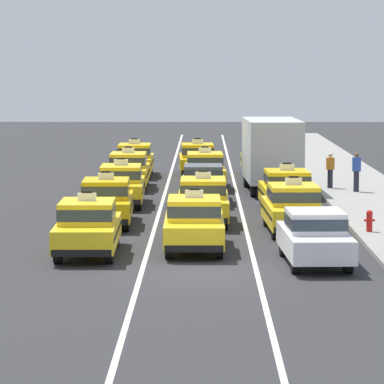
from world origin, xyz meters
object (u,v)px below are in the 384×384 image
taxi_left_second (106,201)px  taxi_center_fifth (197,159)px  taxi_center_second (203,200)px  sedan_center_third (203,183)px  sedan_right_nearest (315,236)px  pedestrian_trailing (356,172)px  taxi_left_third (121,184)px  taxi_right_second (293,207)px  box_truck_right_fourth (270,152)px  taxi_right_fifth (260,158)px  fire_hydrant (369,220)px  pedestrian_by_storefront (330,170)px  taxi_left_fourth (128,170)px  taxi_left_fifth (135,159)px  taxi_right_third (287,190)px  taxi_center_fourth (205,170)px  taxi_left_nearest (88,226)px  taxi_center_nearest (194,223)px

taxi_left_second → taxi_center_fifth: 18.01m
taxi_center_second → sedan_center_third: bearing=89.9°
sedan_right_nearest → pedestrian_trailing: size_ratio=2.54×
taxi_left_third → taxi_right_second: same height
taxi_right_second → taxi_left_second: bearing=165.0°
box_truck_right_fourth → taxi_right_fifth: (-0.10, 7.03, -0.90)m
taxi_left_third → fire_hydrant: bearing=-41.9°
pedestrian_trailing → taxi_center_second: bearing=-126.3°
taxi_center_fifth → pedestrian_trailing: bearing=-49.7°
taxi_left_third → sedan_center_third: (3.33, 0.99, -0.03)m
taxi_left_second → pedestrian_by_storefront: (9.18, 10.91, 0.07)m
taxi_center_second → fire_hydrant: 6.23m
taxi_left_fourth → taxi_right_second: bearing=-64.5°
taxi_center_second → sedan_center_third: (0.01, 6.23, -0.03)m
taxi_left_fifth → taxi_right_third: bearing=-64.5°
taxi_center_fourth → taxi_center_second: bearing=-90.4°
taxi_left_fifth → taxi_center_fourth: (3.57, -5.56, 0.00)m
taxi_center_fourth → taxi_right_third: bearing=-69.7°
taxi_left_second → sedan_right_nearest: 10.34m
taxi_left_third → taxi_center_fourth: 7.25m
taxi_right_third → taxi_left_nearest: bearing=-124.4°
sedan_right_nearest → fire_hydrant: size_ratio=5.99×
taxi_right_second → pedestrian_by_storefront: size_ratio=2.91×
pedestrian_by_storefront → pedestrian_trailing: (0.99, -1.44, 0.07)m
taxi_right_third → pedestrian_trailing: size_ratio=2.69×
taxi_left_second → taxi_left_fourth: 11.88m
taxi_right_fifth → taxi_right_second: bearing=-89.6°
taxi_center_nearest → fire_hydrant: bearing=27.7°
pedestrian_trailing → taxi_left_third: bearing=-158.8°
taxi_center_fourth → taxi_center_fifth: same height
taxi_left_nearest → taxi_center_second: bearing=62.3°
taxi_center_fourth → fire_hydrant: 15.41m
taxi_right_fifth → pedestrian_trailing: bearing=-66.3°
taxi_left_fourth → taxi_left_fifth: size_ratio=1.00×
taxi_left_fifth → taxi_left_second: bearing=-89.9°
taxi_left_third → sedan_center_third: bearing=16.6°
taxi_center_fourth → taxi_right_second: same height
taxi_left_third → sedan_center_third: size_ratio=1.07×
taxi_center_fifth → taxi_right_second: same height
taxi_center_nearest → taxi_right_second: bearing=48.2°
sedan_right_nearest → taxi_right_third: 11.38m
taxi_center_fourth → box_truck_right_fourth: 3.21m
taxi_right_second → sedan_right_nearest: bearing=-88.6°
pedestrian_by_storefront → fire_hydrant: (-0.15, -13.32, -0.41)m
box_truck_right_fourth → sedan_right_nearest: bearing=-89.4°
taxi_left_third → taxi_center_second: (3.32, -5.24, 0.00)m
sedan_right_nearest → pedestrian_by_storefront: (2.51, 18.80, 0.10)m
taxi_center_fifth → fire_hydrant: (5.87, -20.15, -0.33)m
taxi_center_fourth → box_truck_right_fourth: (2.95, -0.90, 0.90)m
taxi_left_second → sedan_right_nearest: bearing=-49.8°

